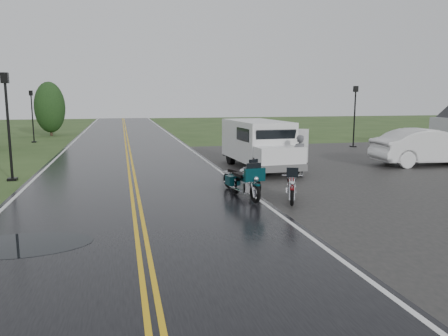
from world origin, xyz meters
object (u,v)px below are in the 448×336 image
(sedan_white, at_px, (428,148))
(motorcycle_red, at_px, (292,189))
(lamp_post_far_right, at_px, (355,117))
(van_white, at_px, (256,150))
(lamp_post_far_left, at_px, (32,116))
(motorcycle_teal, at_px, (255,185))
(person_at_van, at_px, (299,157))
(lamp_post_near_left, at_px, (8,127))
(motorcycle_silver, at_px, (255,179))

(sedan_white, bearing_deg, motorcycle_red, 126.50)
(lamp_post_far_right, bearing_deg, van_white, -136.73)
(lamp_post_far_left, bearing_deg, sedan_white, -38.15)
(motorcycle_teal, height_order, person_at_van, person_at_van)
(motorcycle_red, bearing_deg, motorcycle_teal, 170.58)
(lamp_post_near_left, height_order, lamp_post_far_right, lamp_post_near_left)
(van_white, bearing_deg, sedan_white, 3.68)
(motorcycle_red, height_order, motorcycle_silver, motorcycle_silver)
(motorcycle_teal, xyz_separation_m, lamp_post_far_right, (10.98, 13.56, 1.40))
(lamp_post_far_left, bearing_deg, motorcycle_red, -63.61)
(motorcycle_red, height_order, motorcycle_teal, motorcycle_teal)
(van_white, height_order, lamp_post_near_left, lamp_post_near_left)
(van_white, bearing_deg, motorcycle_red, -98.40)
(van_white, distance_m, lamp_post_far_left, 20.70)
(lamp_post_far_left, relative_size, lamp_post_far_right, 0.94)
(sedan_white, distance_m, lamp_post_near_left, 18.58)
(person_at_van, xyz_separation_m, sedan_white, (7.33, 1.66, 0.01))
(motorcycle_red, distance_m, sedan_white, 11.29)
(motorcycle_teal, bearing_deg, van_white, 63.88)
(sedan_white, bearing_deg, person_at_van, 106.04)
(van_white, xyz_separation_m, lamp_post_near_left, (-9.57, 1.46, 0.99))
(motorcycle_red, distance_m, lamp_post_near_left, 11.34)
(person_at_van, bearing_deg, motorcycle_teal, 38.78)
(motorcycle_silver, distance_m, lamp_post_near_left, 9.92)
(motorcycle_silver, relative_size, lamp_post_far_right, 0.49)
(lamp_post_far_left, bearing_deg, van_white, -56.05)
(sedan_white, bearing_deg, van_white, 99.96)
(motorcycle_red, distance_m, lamp_post_far_right, 17.36)
(van_white, relative_size, sedan_white, 1.08)
(van_white, xyz_separation_m, person_at_van, (1.63, -0.61, -0.26))
(motorcycle_silver, distance_m, person_at_van, 4.01)
(motorcycle_teal, height_order, lamp_post_near_left, lamp_post_near_left)
(motorcycle_teal, xyz_separation_m, van_white, (1.45, 4.59, 0.51))
(motorcycle_red, relative_size, lamp_post_far_left, 0.50)
(van_white, height_order, sedan_white, van_white)
(lamp_post_far_left, bearing_deg, lamp_post_near_left, -82.82)
(motorcycle_teal, bearing_deg, lamp_post_near_left, 134.76)
(person_at_van, bearing_deg, sedan_white, 179.32)
(sedan_white, xyz_separation_m, lamp_post_far_left, (-20.51, 16.11, 1.03))
(motorcycle_silver, bearing_deg, lamp_post_far_left, 94.78)
(person_at_van, height_order, lamp_post_near_left, lamp_post_near_left)
(motorcycle_silver, xyz_separation_m, lamp_post_far_right, (10.65, 12.48, 1.43))
(motorcycle_red, distance_m, van_white, 5.19)
(motorcycle_teal, height_order, sedan_white, sedan_white)
(motorcycle_red, xyz_separation_m, sedan_white, (9.45, 6.19, 0.31))
(van_white, height_order, lamp_post_far_left, lamp_post_far_left)
(motorcycle_silver, xyz_separation_m, lamp_post_near_left, (-8.45, 4.97, 1.53))
(motorcycle_teal, distance_m, motorcycle_silver, 1.12)
(motorcycle_teal, distance_m, sedan_white, 11.84)
(motorcycle_red, relative_size, motorcycle_teal, 0.91)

